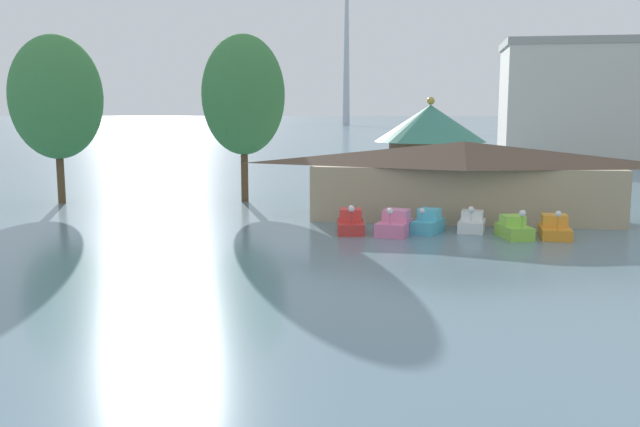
{
  "coord_description": "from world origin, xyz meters",
  "views": [
    {
      "loc": [
        12.23,
        -9.42,
        7.08
      ],
      "look_at": [
        7.23,
        21.42,
        2.36
      ],
      "focal_mm": 38.16,
      "sensor_mm": 36.0,
      "label": 1
    }
  ],
  "objects_px": {
    "pedal_boat_cyan": "(428,223)",
    "pedal_boat_white": "(472,223)",
    "green_roof_pavilion": "(430,141)",
    "pedal_boat_pink": "(395,225)",
    "pedal_boat_lime": "(514,229)",
    "shoreline_tree_tall_left": "(56,97)",
    "background_building_block": "(612,101)",
    "shoreline_tree_mid": "(243,95)",
    "pedal_boat_red": "(351,223)",
    "pedal_boat_orange": "(555,228)",
    "boathouse": "(463,179)"
  },
  "relations": [
    {
      "from": "pedal_boat_cyan",
      "to": "pedal_boat_white",
      "type": "relative_size",
      "value": 1.04
    },
    {
      "from": "green_roof_pavilion",
      "to": "pedal_boat_cyan",
      "type": "bearing_deg",
      "value": -89.96
    },
    {
      "from": "pedal_boat_pink",
      "to": "pedal_boat_cyan",
      "type": "xyz_separation_m",
      "value": [
        1.87,
        0.89,
        -0.01
      ]
    },
    {
      "from": "pedal_boat_lime",
      "to": "shoreline_tree_tall_left",
      "type": "bearing_deg",
      "value": -121.47
    },
    {
      "from": "green_roof_pavilion",
      "to": "background_building_block",
      "type": "height_order",
      "value": "background_building_block"
    },
    {
      "from": "green_roof_pavilion",
      "to": "shoreline_tree_mid",
      "type": "distance_m",
      "value": 18.09
    },
    {
      "from": "background_building_block",
      "to": "pedal_boat_pink",
      "type": "bearing_deg",
      "value": -113.13
    },
    {
      "from": "pedal_boat_white",
      "to": "shoreline_tree_tall_left",
      "type": "height_order",
      "value": "shoreline_tree_tall_left"
    },
    {
      "from": "pedal_boat_lime",
      "to": "shoreline_tree_mid",
      "type": "height_order",
      "value": "shoreline_tree_mid"
    },
    {
      "from": "pedal_boat_red",
      "to": "shoreline_tree_mid",
      "type": "bearing_deg",
      "value": -150.0
    },
    {
      "from": "pedal_boat_red",
      "to": "pedal_boat_white",
      "type": "distance_m",
      "value": 7.26
    },
    {
      "from": "pedal_boat_red",
      "to": "shoreline_tree_tall_left",
      "type": "distance_m",
      "value": 26.41
    },
    {
      "from": "pedal_boat_orange",
      "to": "background_building_block",
      "type": "distance_m",
      "value": 66.23
    },
    {
      "from": "pedal_boat_lime",
      "to": "shoreline_tree_mid",
      "type": "relative_size",
      "value": 0.22
    },
    {
      "from": "pedal_boat_orange",
      "to": "shoreline_tree_mid",
      "type": "distance_m",
      "value": 25.73
    },
    {
      "from": "pedal_boat_white",
      "to": "shoreline_tree_tall_left",
      "type": "xyz_separation_m",
      "value": [
        -30.69,
        7.56,
        7.62
      ]
    },
    {
      "from": "background_building_block",
      "to": "shoreline_tree_mid",
      "type": "bearing_deg",
      "value": -127.74
    },
    {
      "from": "shoreline_tree_tall_left",
      "to": "pedal_boat_lime",
      "type": "bearing_deg",
      "value": -15.89
    },
    {
      "from": "pedal_boat_white",
      "to": "shoreline_tree_mid",
      "type": "bearing_deg",
      "value": -114.67
    },
    {
      "from": "pedal_boat_lime",
      "to": "boathouse",
      "type": "bearing_deg",
      "value": -172.57
    },
    {
      "from": "pedal_boat_lime",
      "to": "shoreline_tree_mid",
      "type": "xyz_separation_m",
      "value": [
        -19.11,
        12.47,
        7.79
      ]
    },
    {
      "from": "pedal_boat_red",
      "to": "shoreline_tree_tall_left",
      "type": "relative_size",
      "value": 0.23
    },
    {
      "from": "pedal_boat_orange",
      "to": "background_building_block",
      "type": "xyz_separation_m",
      "value": [
        18.22,
        63.17,
        7.99
      ]
    },
    {
      "from": "pedal_boat_lime",
      "to": "pedal_boat_pink",
      "type": "bearing_deg",
      "value": -105.82
    },
    {
      "from": "pedal_boat_red",
      "to": "background_building_block",
      "type": "bearing_deg",
      "value": 146.14
    },
    {
      "from": "background_building_block",
      "to": "pedal_boat_orange",
      "type": "bearing_deg",
      "value": -106.09
    },
    {
      "from": "pedal_boat_red",
      "to": "pedal_boat_orange",
      "type": "distance_m",
      "value": 11.6
    },
    {
      "from": "pedal_boat_white",
      "to": "shoreline_tree_mid",
      "type": "xyz_separation_m",
      "value": [
        -16.89,
        10.67,
        7.81
      ]
    },
    {
      "from": "pedal_boat_orange",
      "to": "green_roof_pavilion",
      "type": "relative_size",
      "value": 0.29
    },
    {
      "from": "shoreline_tree_tall_left",
      "to": "boathouse",
      "type": "bearing_deg",
      "value": -6.08
    },
    {
      "from": "pedal_boat_pink",
      "to": "shoreline_tree_tall_left",
      "type": "distance_m",
      "value": 28.84
    },
    {
      "from": "green_roof_pavilion",
      "to": "shoreline_tree_mid",
      "type": "relative_size",
      "value": 0.76
    },
    {
      "from": "pedal_boat_lime",
      "to": "green_roof_pavilion",
      "type": "xyz_separation_m",
      "value": [
        -4.83,
        22.86,
        3.88
      ]
    },
    {
      "from": "boathouse",
      "to": "pedal_boat_red",
      "type": "bearing_deg",
      "value": -138.63
    },
    {
      "from": "pedal_boat_pink",
      "to": "pedal_boat_orange",
      "type": "distance_m",
      "value": 8.98
    },
    {
      "from": "green_roof_pavilion",
      "to": "shoreline_tree_tall_left",
      "type": "height_order",
      "value": "shoreline_tree_tall_left"
    },
    {
      "from": "pedal_boat_cyan",
      "to": "shoreline_tree_tall_left",
      "type": "bearing_deg",
      "value": -88.06
    },
    {
      "from": "pedal_boat_pink",
      "to": "shoreline_tree_mid",
      "type": "distance_m",
      "value": 19.22
    },
    {
      "from": "pedal_boat_orange",
      "to": "pedal_boat_cyan",
      "type": "bearing_deg",
      "value": -90.45
    },
    {
      "from": "pedal_boat_orange",
      "to": "shoreline_tree_tall_left",
      "type": "height_order",
      "value": "shoreline_tree_tall_left"
    },
    {
      "from": "boathouse",
      "to": "shoreline_tree_mid",
      "type": "bearing_deg",
      "value": 158.99
    },
    {
      "from": "pedal_boat_red",
      "to": "pedal_boat_pink",
      "type": "bearing_deg",
      "value": 76.87
    },
    {
      "from": "pedal_boat_lime",
      "to": "boathouse",
      "type": "height_order",
      "value": "boathouse"
    },
    {
      "from": "pedal_boat_lime",
      "to": "green_roof_pavilion",
      "type": "height_order",
      "value": "green_roof_pavilion"
    },
    {
      "from": "pedal_boat_orange",
      "to": "pedal_boat_lime",
      "type": "bearing_deg",
      "value": -74.72
    },
    {
      "from": "pedal_boat_orange",
      "to": "shoreline_tree_tall_left",
      "type": "bearing_deg",
      "value": -101.22
    },
    {
      "from": "green_roof_pavilion",
      "to": "background_building_block",
      "type": "relative_size",
      "value": 0.32
    },
    {
      "from": "pedal_boat_white",
      "to": "shoreline_tree_mid",
      "type": "height_order",
      "value": "shoreline_tree_mid"
    },
    {
      "from": "pedal_boat_lime",
      "to": "boathouse",
      "type": "relative_size",
      "value": 0.14
    },
    {
      "from": "boathouse",
      "to": "green_roof_pavilion",
      "type": "xyz_separation_m",
      "value": [
        -2.22,
        16.73,
        1.71
      ]
    }
  ]
}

